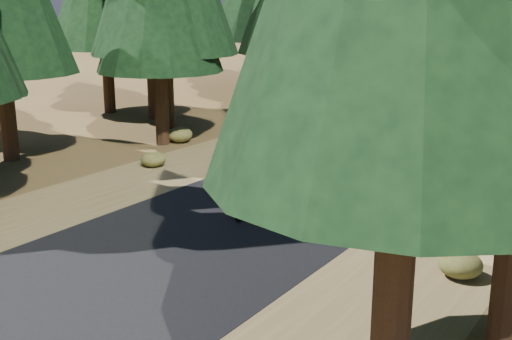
{
  "coord_description": "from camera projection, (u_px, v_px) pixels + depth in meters",
  "views": [
    {
      "loc": [
        8.48,
        -11.19,
        5.15
      ],
      "look_at": [
        0.0,
        1.5,
        1.1
      ],
      "focal_mm": 45.0,
      "sensor_mm": 36.0,
      "label": 1
    }
  ],
  "objects": [
    {
      "name": "rider_lead",
      "position": [
        251.0,
        196.0,
        15.76
      ],
      "size": [
        0.63,
        1.66,
        1.45
      ],
      "rotation": [
        0.0,
        0.0,
        3.23
      ],
      "color": "silver",
      "rests_on": "road"
    },
    {
      "name": "ground",
      "position": [
        220.0,
        230.0,
        14.86
      ],
      "size": [
        120.0,
        120.0,
        0.0
      ],
      "primitive_type": "plane",
      "color": "#4C361B",
      "rests_on": "ground"
    },
    {
      "name": "rider_follow",
      "position": [
        307.0,
        154.0,
        19.85
      ],
      "size": [
        0.82,
        1.9,
        1.64
      ],
      "rotation": [
        0.0,
        0.0,
        2.99
      ],
      "color": "maroon",
      "rests_on": "road"
    },
    {
      "name": "road",
      "position": [
        322.0,
        181.0,
        18.88
      ],
      "size": [
        6.0,
        100.0,
        0.01
      ],
      "primitive_type": "cube",
      "color": "black",
      "rests_on": "ground"
    },
    {
      "name": "shoulder_r",
      "position": [
        481.0,
        208.0,
        16.41
      ],
      "size": [
        3.2,
        100.0,
        0.01
      ],
      "primitive_type": "cube",
      "color": "brown",
      "rests_on": "ground"
    },
    {
      "name": "shoulder_l",
      "position": [
        200.0,
        160.0,
        21.35
      ],
      "size": [
        3.2,
        100.0,
        0.01
      ],
      "primitive_type": "cube",
      "color": "brown",
      "rests_on": "ground"
    },
    {
      "name": "understory_shrubs",
      "position": [
        411.0,
        156.0,
        20.68
      ],
      "size": [
        14.55,
        31.8,
        0.71
      ],
      "color": "#474C1E",
      "rests_on": "ground"
    }
  ]
}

